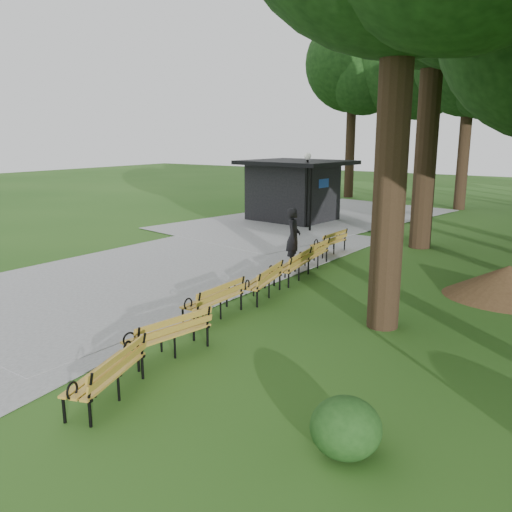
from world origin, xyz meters
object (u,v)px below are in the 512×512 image
Objects in this scene: dirt_mound at (508,282)px; bench_1 at (168,334)px; bench_2 at (213,300)px; bench_6 at (329,243)px; bench_4 at (292,266)px; bench_0 at (106,374)px; bench_5 at (312,254)px; kiosk at (293,191)px; person at (293,237)px; bench_3 at (261,281)px; lamp_post at (307,175)px.

dirt_mound reaches higher than bench_1.
bench_2 is 7.65m from bench_6.
bench_6 is (-6.26, 2.09, -0.01)m from dirt_mound.
bench_4 is 3.75m from bench_6.
dirt_mound is 1.43× the size of bench_1.
bench_0 is 1.00× the size of bench_5.
bench_0 is (-4.39, -9.58, -0.01)m from dirt_mound.
kiosk is at bearing -152.88° from bench_5.
person reaches higher than bench_2.
dirt_mound is 6.60m from bench_6.
bench_3 is at bearing -146.77° from dirt_mound.
bench_1 is (-0.41, 1.87, 0.00)m from bench_0.
bench_6 is at bearing 176.94° from bench_3.
bench_1 is 6.17m from bench_4.
bench_0 is 9.74m from bench_5.
bench_6 is (-1.87, 11.68, 0.00)m from bench_0.
bench_0 is 1.00× the size of bench_2.
lamp_post is 12.99m from bench_2.
kiosk is 19.07m from bench_0.
bench_3 is (-1.01, 6.04, 0.00)m from bench_0.
person is 1.00× the size of bench_6.
kiosk is (-4.85, 8.18, 0.54)m from person.
dirt_mound is at bearing 82.58° from bench_5.
lamp_post is 1.81× the size of bench_4.
kiosk is 11.35m from bench_4.
kiosk is at bearing 137.11° from lamp_post.
dirt_mound is 1.43× the size of bench_4.
bench_1 is 7.83m from bench_5.
lamp_post is at bearing 179.30° from bench_0.
person is at bearing -90.00° from bench_5.
bench_1 is at bearing -1.55° from bench_4.
bench_5 is at bearing 175.27° from bench_3.
dirt_mound reaches higher than bench_4.
bench_3 is at bearing -57.34° from kiosk.
bench_1 is 4.22m from bench_3.
kiosk reaches higher than bench_1.
dirt_mound is at bearing -29.96° from kiosk.
lamp_post is 1.81× the size of bench_0.
kiosk reaches higher than bench_0.
lamp_post is at bearing -161.16° from bench_2.
bench_3 is 3.61m from bench_5.
person is 3.70m from bench_3.
person is 9.53m from kiosk.
bench_1 is 2.30m from bench_2.
bench_5 is at bearing -59.73° from lamp_post.
bench_1 and bench_4 have the same top height.
dirt_mound is 5.84m from bench_5.
kiosk is 2.52× the size of bench_2.
person reaches higher than bench_5.
bench_2 is at bearing -60.93° from kiosk.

